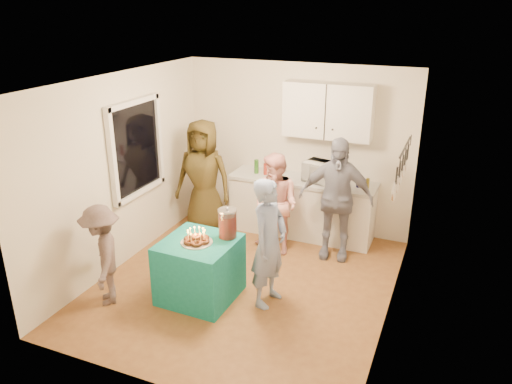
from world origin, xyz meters
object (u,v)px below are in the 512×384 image
at_px(man_birthday, 269,243).
at_px(woman_back_left, 204,178).
at_px(punch_jar, 228,224).
at_px(party_table, 200,269).
at_px(child_near_left, 103,255).
at_px(woman_back_right, 336,199).
at_px(counter, 302,208).
at_px(woman_back_center, 276,204).
at_px(microwave, 322,172).

height_order(man_birthday, woman_back_left, woman_back_left).
xyz_separation_m(punch_jar, man_birthday, (0.54, -0.02, -0.14)).
relative_size(party_table, child_near_left, 0.68).
bearing_deg(party_table, woman_back_right, 53.58).
bearing_deg(man_birthday, woman_back_right, -7.53).
xyz_separation_m(counter, woman_back_right, (0.64, -0.51, 0.45)).
xyz_separation_m(woman_back_center, woman_back_right, (0.81, 0.19, 0.14)).
bearing_deg(counter, punch_jar, -99.37).
relative_size(microwave, man_birthday, 0.34).
bearing_deg(microwave, woman_back_center, -110.65).
bearing_deg(woman_back_left, woman_back_center, -13.35).
xyz_separation_m(party_table, punch_jar, (0.27, 0.24, 0.55)).
relative_size(party_table, woman_back_left, 0.47).
height_order(counter, microwave, microwave).
distance_m(woman_back_left, child_near_left, 2.22).
bearing_deg(man_birthday, woman_back_center, 25.77).
bearing_deg(punch_jar, woman_back_center, 82.79).
relative_size(man_birthday, woman_back_center, 1.07).
bearing_deg(man_birthday, microwave, 6.32).
distance_m(counter, microwave, 0.70).
distance_m(man_birthday, child_near_left, 1.97).
relative_size(woman_back_left, woman_back_center, 1.23).
bearing_deg(man_birthday, punch_jar, 96.51).
distance_m(party_table, woman_back_left, 1.93).
xyz_separation_m(microwave, punch_jar, (-0.62, -1.94, -0.13)).
relative_size(party_table, punch_jar, 2.50).
height_order(party_table, child_near_left, child_near_left).
distance_m(man_birthday, woman_back_center, 1.32).
bearing_deg(microwave, man_birthday, -79.52).
relative_size(counter, punch_jar, 6.47).
distance_m(counter, child_near_left, 3.16).
height_order(party_table, man_birthday, man_birthday).
relative_size(woman_back_left, woman_back_right, 1.03).
distance_m(counter, woman_back_center, 0.79).
height_order(punch_jar, man_birthday, man_birthday).
xyz_separation_m(microwave, child_near_left, (-1.90, -2.72, -0.43)).
bearing_deg(woman_back_center, counter, 97.22).
height_order(microwave, party_table, microwave).
relative_size(counter, woman_back_center, 1.49).
bearing_deg(microwave, punch_jar, -94.95).
relative_size(punch_jar, woman_back_center, 0.23).
bearing_deg(punch_jar, counter, 80.63).
bearing_deg(microwave, woman_back_left, -150.33).
relative_size(man_birthday, woman_back_right, 0.90).
xyz_separation_m(man_birthday, woman_back_center, (-0.39, 1.26, -0.05)).
distance_m(woman_back_left, woman_back_center, 1.28).
bearing_deg(child_near_left, woman_back_right, 96.97).
bearing_deg(microwave, party_table, -99.40).
relative_size(microwave, party_table, 0.63).
xyz_separation_m(woman_back_center, child_near_left, (-1.43, -2.01, -0.11)).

